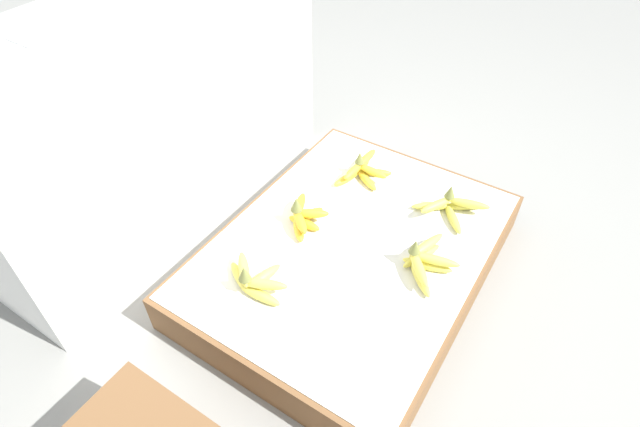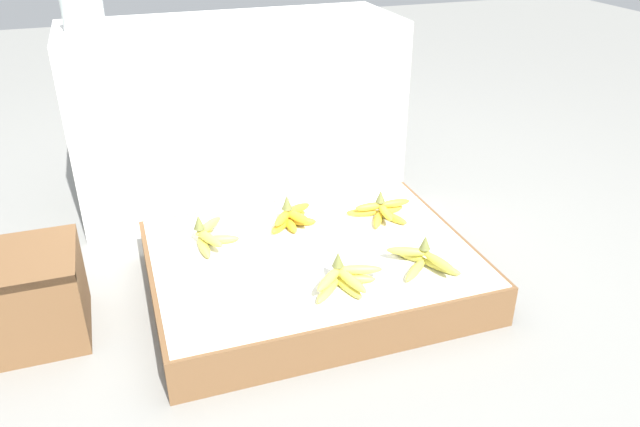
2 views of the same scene
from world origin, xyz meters
name	(u,v)px [view 1 (image 1 of 2)]	position (x,y,z in m)	size (l,w,h in m)	color
ground_plane	(351,272)	(0.00, 0.00, 0.00)	(10.00, 10.00, 0.00)	gray
display_platform	(352,258)	(0.00, 0.00, 0.07)	(1.06, 0.81, 0.15)	brown
back_vendor_table	(147,117)	(-0.06, 0.81, 0.38)	(1.34, 0.50, 0.75)	white
banana_bunch_front_midleft	(424,261)	(0.02, -0.23, 0.18)	(0.24, 0.17, 0.11)	#DBCC4C
banana_bunch_front_midright	(451,206)	(0.30, -0.21, 0.18)	(0.20, 0.25, 0.11)	gold
banana_bunch_middle_left	(253,280)	(-0.32, 0.16, 0.18)	(0.16, 0.23, 0.11)	#DBCC4C
banana_bunch_middle_midleft	(302,216)	(-0.02, 0.19, 0.18)	(0.19, 0.15, 0.11)	gold
banana_bunch_middle_midright	(363,170)	(0.31, 0.14, 0.18)	(0.24, 0.17, 0.10)	gold
foam_tray_white	(57,22)	(-0.23, 0.84, 0.76)	(0.27, 0.19, 0.02)	white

